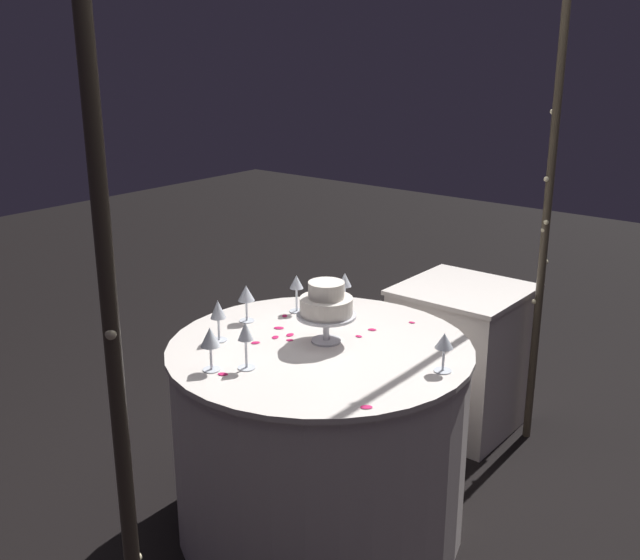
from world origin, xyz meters
TOP-DOWN VIEW (x-y plane):
  - ground_plane at (0.00, 0.00)m, footprint 12.00×12.00m
  - decorative_arch at (0.00, 0.36)m, footprint 2.31×0.06m
  - main_table at (0.00, 0.00)m, footprint 1.12×1.12m
  - side_table at (-1.04, 0.03)m, footprint 0.56×0.56m
  - tiered_cake at (-0.05, -0.01)m, footprint 0.22×0.22m
  - wine_glass_0 at (-0.22, -0.30)m, footprint 0.06×0.06m
  - wine_glass_1 at (-0.02, -0.39)m, footprint 0.07×0.07m
  - wine_glass_2 at (-0.08, 0.46)m, footprint 0.06×0.06m
  - wine_glass_3 at (0.40, -0.15)m, footprint 0.07×0.07m
  - wine_glass_4 at (0.19, -0.33)m, footprint 0.06×0.06m
  - wine_glass_5 at (-0.40, -0.19)m, footprint 0.06×0.06m
  - wine_glass_6 at (0.31, -0.07)m, footprint 0.06×0.06m
  - rose_petal_0 at (-0.41, 0.14)m, footprint 0.02×0.03m
  - rose_petal_1 at (0.40, -0.10)m, footprint 0.04×0.04m
  - rose_petal_2 at (0.29, 0.41)m, footprint 0.05×0.05m
  - rose_petal_3 at (0.04, -0.18)m, footprint 0.04×0.03m
  - rose_petal_4 at (0.13, -0.20)m, footprint 0.04×0.04m
  - rose_petal_5 at (0.03, -0.12)m, footprint 0.03×0.03m
  - rose_petal_6 at (-0.04, -0.23)m, footprint 0.04×0.05m
  - rose_petal_7 at (-0.16, 0.06)m, footprint 0.02×0.03m
  - rose_petal_8 at (-0.15, -0.30)m, footprint 0.04×0.04m
  - rose_petal_9 at (-0.25, 0.06)m, footprint 0.04×0.04m
  - rose_petal_10 at (-0.01, -0.15)m, footprint 0.04×0.03m

SIDE VIEW (x-z plane):
  - ground_plane at x=0.00m, z-range 0.00..0.00m
  - side_table at x=-1.04m, z-range 0.00..0.70m
  - main_table at x=0.00m, z-range 0.00..0.74m
  - rose_petal_0 at x=-0.41m, z-range 0.74..0.75m
  - rose_petal_1 at x=0.40m, z-range 0.74..0.75m
  - rose_petal_2 at x=0.29m, z-range 0.74..0.75m
  - rose_petal_3 at x=0.04m, z-range 0.74..0.75m
  - rose_petal_4 at x=0.13m, z-range 0.74..0.75m
  - rose_petal_5 at x=0.03m, z-range 0.74..0.75m
  - rose_petal_6 at x=-0.04m, z-range 0.74..0.75m
  - rose_petal_7 at x=-0.16m, z-range 0.74..0.75m
  - rose_petal_8 at x=-0.15m, z-range 0.74..0.75m
  - rose_petal_9 at x=-0.25m, z-range 0.74..0.75m
  - rose_petal_10 at x=-0.01m, z-range 0.74..0.75m
  - wine_glass_2 at x=-0.08m, z-range 0.78..0.91m
  - wine_glass_5 at x=-0.40m, z-range 0.78..0.92m
  - wine_glass_1 at x=-0.02m, z-range 0.78..0.93m
  - wine_glass_3 at x=0.40m, z-range 0.78..0.93m
  - wine_glass_4 at x=0.19m, z-range 0.78..0.94m
  - wine_glass_0 at x=-0.22m, z-range 0.78..0.94m
  - wine_glass_6 at x=0.31m, z-range 0.78..0.95m
  - tiered_cake at x=-0.05m, z-range 0.77..1.00m
  - decorative_arch at x=0.00m, z-range 0.37..2.66m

